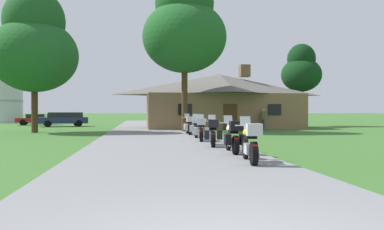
{
  "coord_description": "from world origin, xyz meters",
  "views": [
    {
      "loc": [
        -0.94,
        -4.02,
        1.51
      ],
      "look_at": [
        1.49,
        14.78,
        1.33
      ],
      "focal_mm": 37.05,
      "sensor_mm": 36.0,
      "label": 1
    }
  ],
  "objects_px": {
    "parked_red_sedan_far_left": "(37,119)",
    "motorcycle_white_second_in_row": "(233,137)",
    "metal_silo_distant": "(6,97)",
    "parked_navy_suv_far_left": "(63,119)",
    "motorcycle_orange_third_in_row": "(213,133)",
    "tree_right_of_lodge": "(301,70)",
    "motorcycle_red_farthest_in_row": "(189,126)",
    "tree_left_near": "(34,45)",
    "motorcycle_yellow_nearest_to_camera": "(250,143)",
    "motorcycle_silver_fourth_in_row": "(201,130)",
    "bystander_olive_shirt_near_lodge": "(263,118)",
    "motorcycle_orange_fifth_in_row": "(196,127)",
    "tree_by_lodge_front": "(185,27)"
  },
  "relations": [
    {
      "from": "parked_navy_suv_far_left",
      "to": "tree_by_lodge_front",
      "type": "bearing_deg",
      "value": -152.44
    },
    {
      "from": "motorcycle_yellow_nearest_to_camera",
      "to": "motorcycle_orange_fifth_in_row",
      "type": "relative_size",
      "value": 1.0
    },
    {
      "from": "motorcycle_yellow_nearest_to_camera",
      "to": "motorcycle_orange_fifth_in_row",
      "type": "bearing_deg",
      "value": 96.32
    },
    {
      "from": "parked_red_sedan_far_left",
      "to": "motorcycle_orange_third_in_row",
      "type": "bearing_deg",
      "value": -162.03
    },
    {
      "from": "bystander_olive_shirt_near_lodge",
      "to": "motorcycle_orange_fifth_in_row",
      "type": "bearing_deg",
      "value": 173.05
    },
    {
      "from": "tree_right_of_lodge",
      "to": "motorcycle_red_farthest_in_row",
      "type": "bearing_deg",
      "value": -133.81
    },
    {
      "from": "motorcycle_orange_fifth_in_row",
      "to": "tree_left_near",
      "type": "height_order",
      "value": "tree_left_near"
    },
    {
      "from": "motorcycle_silver_fourth_in_row",
      "to": "tree_by_lodge_front",
      "type": "distance_m",
      "value": 12.05
    },
    {
      "from": "motorcycle_red_farthest_in_row",
      "to": "tree_left_near",
      "type": "distance_m",
      "value": 12.57
    },
    {
      "from": "motorcycle_orange_third_in_row",
      "to": "tree_right_of_lodge",
      "type": "bearing_deg",
      "value": 67.31
    },
    {
      "from": "motorcycle_orange_third_in_row",
      "to": "tree_right_of_lodge",
      "type": "xyz_separation_m",
      "value": [
        13.11,
        22.04,
        5.03
      ]
    },
    {
      "from": "motorcycle_yellow_nearest_to_camera",
      "to": "tree_right_of_lodge",
      "type": "relative_size",
      "value": 0.25
    },
    {
      "from": "motorcycle_red_farthest_in_row",
      "to": "parked_navy_suv_far_left",
      "type": "xyz_separation_m",
      "value": [
        -10.54,
        15.59,
        0.17
      ]
    },
    {
      "from": "motorcycle_red_farthest_in_row",
      "to": "metal_silo_distant",
      "type": "relative_size",
      "value": 0.31
    },
    {
      "from": "motorcycle_red_farthest_in_row",
      "to": "tree_left_near",
      "type": "bearing_deg",
      "value": 156.36
    },
    {
      "from": "motorcycle_yellow_nearest_to_camera",
      "to": "motorcycle_silver_fourth_in_row",
      "type": "distance_m",
      "value": 8.26
    },
    {
      "from": "motorcycle_silver_fourth_in_row",
      "to": "motorcycle_orange_fifth_in_row",
      "type": "height_order",
      "value": "same"
    },
    {
      "from": "tree_by_lodge_front",
      "to": "tree_right_of_lodge",
      "type": "distance_m",
      "value": 16.02
    },
    {
      "from": "metal_silo_distant",
      "to": "motorcycle_orange_third_in_row",
      "type": "bearing_deg",
      "value": -61.73
    },
    {
      "from": "bystander_olive_shirt_near_lodge",
      "to": "parked_navy_suv_far_left",
      "type": "distance_m",
      "value": 19.7
    },
    {
      "from": "motorcycle_orange_fifth_in_row",
      "to": "motorcycle_red_farthest_in_row",
      "type": "height_order",
      "value": "same"
    },
    {
      "from": "motorcycle_yellow_nearest_to_camera",
      "to": "motorcycle_orange_third_in_row",
      "type": "xyz_separation_m",
      "value": [
        -0.11,
        5.27,
        -0.01
      ]
    },
    {
      "from": "tree_left_near",
      "to": "motorcycle_white_second_in_row",
      "type": "bearing_deg",
      "value": -55.76
    },
    {
      "from": "motorcycle_orange_third_in_row",
      "to": "tree_left_near",
      "type": "relative_size",
      "value": 0.21
    },
    {
      "from": "tree_right_of_lodge",
      "to": "motorcycle_silver_fourth_in_row",
      "type": "bearing_deg",
      "value": -124.59
    },
    {
      "from": "motorcycle_white_second_in_row",
      "to": "bystander_olive_shirt_near_lodge",
      "type": "distance_m",
      "value": 18.44
    },
    {
      "from": "motorcycle_silver_fourth_in_row",
      "to": "motorcycle_orange_fifth_in_row",
      "type": "distance_m",
      "value": 2.77
    },
    {
      "from": "motorcycle_silver_fourth_in_row",
      "to": "motorcycle_orange_third_in_row",
      "type": "bearing_deg",
      "value": -82.1
    },
    {
      "from": "motorcycle_orange_third_in_row",
      "to": "parked_red_sedan_far_left",
      "type": "xyz_separation_m",
      "value": [
        -14.26,
        28.85,
        0.03
      ]
    },
    {
      "from": "parked_red_sedan_far_left",
      "to": "motorcycle_white_second_in_row",
      "type": "bearing_deg",
      "value": -163.7
    },
    {
      "from": "motorcycle_orange_third_in_row",
      "to": "bystander_olive_shirt_near_lodge",
      "type": "xyz_separation_m",
      "value": [
        6.76,
        14.53,
        0.34
      ]
    },
    {
      "from": "motorcycle_silver_fourth_in_row",
      "to": "metal_silo_distant",
      "type": "relative_size",
      "value": 0.31
    },
    {
      "from": "motorcycle_yellow_nearest_to_camera",
      "to": "motorcycle_white_second_in_row",
      "type": "distance_m",
      "value": 2.56
    },
    {
      "from": "motorcycle_yellow_nearest_to_camera",
      "to": "parked_navy_suv_far_left",
      "type": "bearing_deg",
      "value": 116.19
    },
    {
      "from": "motorcycle_yellow_nearest_to_camera",
      "to": "motorcycle_white_second_in_row",
      "type": "relative_size",
      "value": 1.0
    },
    {
      "from": "tree_by_lodge_front",
      "to": "parked_red_sedan_far_left",
      "type": "xyz_separation_m",
      "value": [
        -14.48,
        16.11,
        -7.03
      ]
    },
    {
      "from": "motorcycle_yellow_nearest_to_camera",
      "to": "motorcycle_silver_fourth_in_row",
      "type": "bearing_deg",
      "value": 97.26
    },
    {
      "from": "bystander_olive_shirt_near_lodge",
      "to": "parked_red_sedan_far_left",
      "type": "distance_m",
      "value": 25.44
    },
    {
      "from": "tree_left_near",
      "to": "parked_navy_suv_far_left",
      "type": "xyz_separation_m",
      "value": [
        -0.15,
        11.18,
        -5.36
      ]
    },
    {
      "from": "parked_navy_suv_far_left",
      "to": "motorcycle_yellow_nearest_to_camera",
      "type": "bearing_deg",
      "value": -176.11
    },
    {
      "from": "motorcycle_orange_fifth_in_row",
      "to": "bystander_olive_shirt_near_lodge",
      "type": "relative_size",
      "value": 1.24
    },
    {
      "from": "metal_silo_distant",
      "to": "parked_navy_suv_far_left",
      "type": "xyz_separation_m",
      "value": [
        9.79,
        -13.75,
        -2.59
      ]
    },
    {
      "from": "tree_left_near",
      "to": "metal_silo_distant",
      "type": "relative_size",
      "value": 1.5
    },
    {
      "from": "motorcycle_silver_fourth_in_row",
      "to": "parked_navy_suv_far_left",
      "type": "relative_size",
      "value": 0.42
    },
    {
      "from": "motorcycle_silver_fourth_in_row",
      "to": "parked_navy_suv_far_left",
      "type": "bearing_deg",
      "value": 123.68
    },
    {
      "from": "tree_by_lodge_front",
      "to": "tree_left_near",
      "type": "height_order",
      "value": "tree_by_lodge_front"
    },
    {
      "from": "metal_silo_distant",
      "to": "tree_right_of_lodge",
      "type": "bearing_deg",
      "value": -25.19
    },
    {
      "from": "metal_silo_distant",
      "to": "parked_red_sedan_far_left",
      "type": "relative_size",
      "value": 1.52
    },
    {
      "from": "motorcycle_red_farthest_in_row",
      "to": "parked_navy_suv_far_left",
      "type": "height_order",
      "value": "parked_navy_suv_far_left"
    },
    {
      "from": "motorcycle_orange_third_in_row",
      "to": "metal_silo_distant",
      "type": "distance_m",
      "value": 42.96
    }
  ]
}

